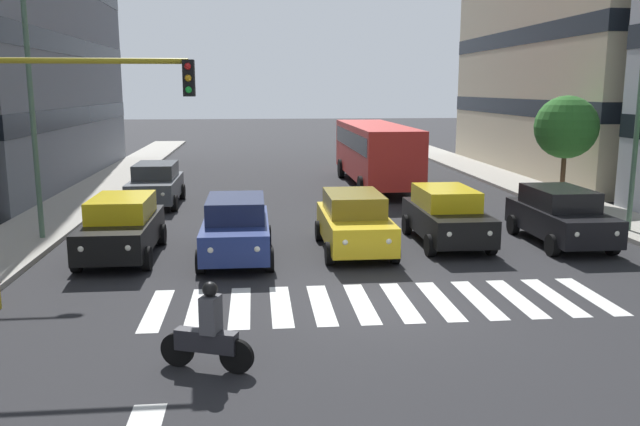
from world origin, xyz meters
The scene contains 14 objects.
ground_plane centered at (0.00, 0.00, 0.00)m, with size 180.00×180.00×0.00m, color #262628.
crosswalk_markings centered at (0.00, 0.00, 0.00)m, with size 10.35×2.80×0.01m.
car_0 centered at (-6.56, -5.07, 0.89)m, with size 2.02×4.44×1.72m.
car_1 centered at (-3.09, -5.45, 0.89)m, with size 2.02×4.44×1.72m.
car_2 centered at (-0.11, -4.79, 0.89)m, with size 2.02×4.44×1.72m.
car_3 centered at (3.33, -4.29, 0.89)m, with size 2.02×4.44×1.72m.
car_4 centered at (6.56, -4.73, 0.89)m, with size 2.02×4.44×1.72m.
car_row2_0 centered at (6.83, -13.22, 0.89)m, with size 2.02×4.44×1.72m.
bus_behind_traffic centered at (-3.09, -17.62, 1.86)m, with size 2.78×10.50×3.00m.
motorcycle_with_rider centered at (3.61, 3.22, 0.65)m, with size 1.62×0.70×1.57m.
traffic_light_gantry centered at (7.13, -0.42, 3.71)m, with size 4.52×0.36×5.50m.
street_lamp_left centered at (-8.97, -6.08, 4.81)m, with size 2.98×0.28×7.67m.
street_lamp_right centered at (9.09, -6.86, 4.75)m, with size 2.40×0.28×7.68m.
street_tree_1 centered at (-9.95, -11.94, 3.16)m, with size 2.57×2.57×4.31m.
Camera 1 is at (2.76, 13.85, 4.74)m, focal length 36.71 mm.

